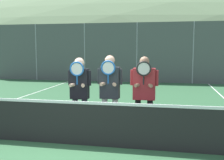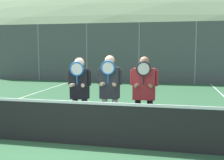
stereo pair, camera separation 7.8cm
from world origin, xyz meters
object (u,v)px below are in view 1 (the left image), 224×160
at_px(player_center_right, 144,90).
at_px(car_far_left, 56,63).
at_px(player_leftmost, 80,90).
at_px(car_left_of_center, 124,63).
at_px(car_center, 194,65).
at_px(player_center_left, 110,89).

distance_m(player_center_right, car_far_left, 15.60).
bearing_deg(player_leftmost, car_left_of_center, 94.97).
relative_size(player_center_right, car_left_of_center, 0.40).
relative_size(player_center_right, car_far_left, 0.41).
relative_size(player_center_right, car_center, 0.45).
bearing_deg(car_far_left, car_center, -0.20).
height_order(player_center_right, car_far_left, player_center_right).
xyz_separation_m(player_leftmost, car_center, (3.64, 13.61, -0.21)).
distance_m(player_center_left, player_center_right, 0.76).
distance_m(player_center_left, car_left_of_center, 14.11).
xyz_separation_m(player_center_left, car_left_of_center, (-1.91, 13.98, -0.15)).
bearing_deg(car_far_left, player_leftmost, -65.31).
bearing_deg(car_center, car_far_left, 179.80).
relative_size(player_leftmost, car_center, 0.45).
bearing_deg(car_center, car_left_of_center, 175.11).
relative_size(player_center_left, car_left_of_center, 0.40).
xyz_separation_m(player_center_right, car_far_left, (-7.73, 13.55, -0.22)).
bearing_deg(player_center_left, player_leftmost, -176.27).
height_order(car_far_left, car_center, car_far_left).
xyz_separation_m(car_far_left, car_center, (9.92, -0.03, -0.01)).
bearing_deg(car_center, player_leftmost, -104.98).
height_order(player_leftmost, car_center, player_leftmost).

